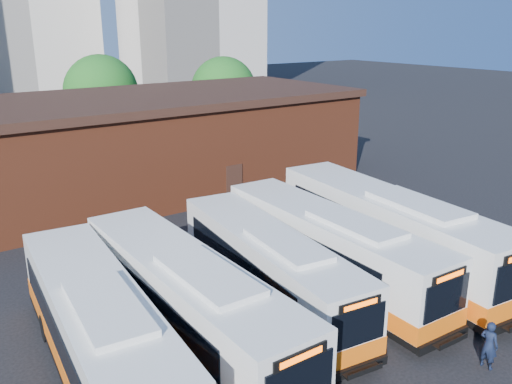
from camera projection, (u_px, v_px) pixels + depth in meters
ground at (360, 301)px, 22.29m from camera, size 220.00×220.00×0.00m
bus_farwest at (99, 336)px, 17.05m from camera, size 3.65×12.49×3.36m
bus_west at (187, 306)px, 18.79m from camera, size 2.74×12.76×3.46m
bus_midwest at (268, 271)px, 21.71m from camera, size 3.85×12.00×3.22m
bus_mideast at (329, 252)px, 23.25m from camera, size 3.06×12.67×3.43m
bus_east at (388, 234)px, 24.85m from camera, size 4.20×13.87×3.73m
transit_worker at (489, 345)px, 17.78m from camera, size 0.45×0.65×1.70m
depot_building at (149, 141)px, 36.86m from camera, size 28.60×12.60×6.40m
tree_mid at (101, 92)px, 48.31m from camera, size 6.56×6.56×8.36m
tree_east at (224, 89)px, 52.14m from camera, size 6.24×6.24×7.96m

